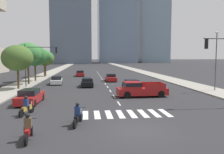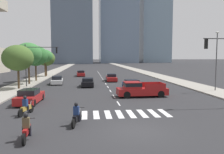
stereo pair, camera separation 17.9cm
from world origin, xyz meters
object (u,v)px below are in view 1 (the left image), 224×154
(motorcycle_lead, at_px, (27,107))
(street_tree_third, at_px, (35,56))
(sedan_red_3, at_px, (30,97))
(street_tree_fourth, at_px, (44,56))
(sedan_white_2, at_px, (57,80))
(motorcycle_third, at_px, (78,116))
(street_tree_fifth, at_px, (45,58))
(pickup_truck, at_px, (140,89))
(traffic_signal_far, at_px, (37,58))
(sedan_blue_4, at_px, (132,85))
(street_tree_second, at_px, (28,54))
(motorcycle_trailing, at_px, (28,129))
(sedan_red_0, at_px, (111,78))
(street_lamp_east, at_px, (216,57))
(sedan_red_5, at_px, (80,74))
(street_tree_nearest, at_px, (17,58))
(sedan_black_1, at_px, (87,82))

(motorcycle_lead, distance_m, street_tree_third, 25.03)
(sedan_red_3, height_order, street_tree_fourth, street_tree_fourth)
(motorcycle_lead, distance_m, sedan_white_2, 19.96)
(motorcycle_third, xyz_separation_m, street_tree_fifth, (-8.61, 37.40, 3.50))
(pickup_truck, xyz_separation_m, sedan_red_3, (-11.22, -2.48, -0.18))
(motorcycle_third, distance_m, traffic_signal_far, 20.65)
(sedan_blue_4, relative_size, street_tree_second, 0.71)
(motorcycle_trailing, xyz_separation_m, street_tree_fourth, (-6.10, 38.53, 4.00))
(motorcycle_third, bearing_deg, street_tree_second, 33.11)
(motorcycle_third, relative_size, sedan_red_0, 0.48)
(street_lamp_east, distance_m, street_tree_third, 29.38)
(street_tree_second, relative_size, street_tree_fourth, 1.11)
(motorcycle_third, height_order, sedan_blue_4, motorcycle_third)
(sedan_red_0, relative_size, sedan_red_5, 0.97)
(motorcycle_third, height_order, street_tree_nearest, street_tree_nearest)
(sedan_white_2, xyz_separation_m, street_tree_third, (-4.29, 4.30, 4.02))
(motorcycle_lead, bearing_deg, traffic_signal_far, 24.65)
(sedan_blue_4, relative_size, street_lamp_east, 0.62)
(motorcycle_lead, height_order, street_tree_fifth, street_tree_fifth)
(sedan_white_2, relative_size, street_tree_third, 0.74)
(pickup_truck, relative_size, street_tree_nearest, 0.96)
(street_tree_nearest, bearing_deg, sedan_red_0, 35.08)
(sedan_red_5, height_order, street_lamp_east, street_lamp_east)
(street_tree_nearest, bearing_deg, street_tree_fifth, 90.00)
(motorcycle_third, xyz_separation_m, sedan_white_2, (-4.32, 22.92, 0.01))
(sedan_blue_4, bearing_deg, street_tree_fifth, -148.51)
(motorcycle_lead, height_order, sedan_blue_4, motorcycle_lead)
(street_tree_fourth, distance_m, street_tree_fifth, 1.45)
(street_tree_third, bearing_deg, sedan_white_2, -45.12)
(motorcycle_lead, relative_size, street_tree_nearest, 0.35)
(sedan_red_5, xyz_separation_m, street_lamp_east, (17.90, -25.26, 3.85))
(sedan_red_0, relative_size, street_tree_fourth, 0.78)
(street_tree_second, bearing_deg, street_lamp_east, -20.94)
(motorcycle_lead, height_order, street_tree_nearest, street_tree_nearest)
(motorcycle_lead, bearing_deg, sedan_red_5, 11.00)
(motorcycle_trailing, bearing_deg, street_tree_fourth, 4.32)
(motorcycle_third, bearing_deg, street_lamp_east, -41.06)
(traffic_signal_far, height_order, street_tree_fifth, traffic_signal_far)
(sedan_blue_4, xyz_separation_m, street_lamp_east, (10.18, -3.20, 3.86))
(pickup_truck, relative_size, sedan_red_0, 1.22)
(street_tree_third, relative_size, street_tree_fifth, 1.12)
(street_tree_third, bearing_deg, motorcycle_third, -72.45)
(street_lamp_east, bearing_deg, sedan_black_1, 157.25)
(street_lamp_east, bearing_deg, motorcycle_third, -143.17)
(sedan_red_0, relative_size, street_tree_nearest, 0.78)
(sedan_red_0, relative_size, street_tree_second, 0.70)
(traffic_signal_far, distance_m, street_tree_second, 3.86)
(sedan_white_2, bearing_deg, sedan_red_5, -17.59)
(sedan_red_0, height_order, sedan_black_1, sedan_red_0)
(motorcycle_third, bearing_deg, street_tree_fifth, 25.07)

